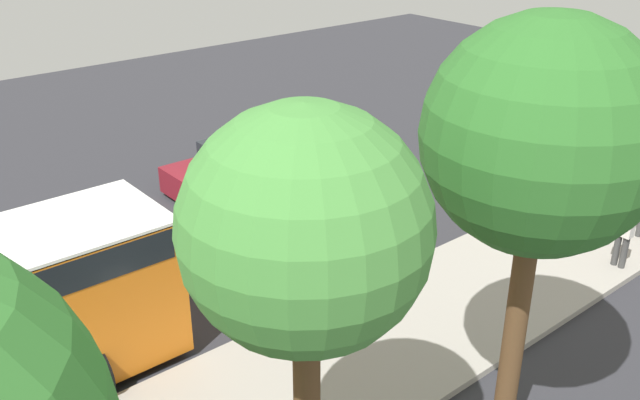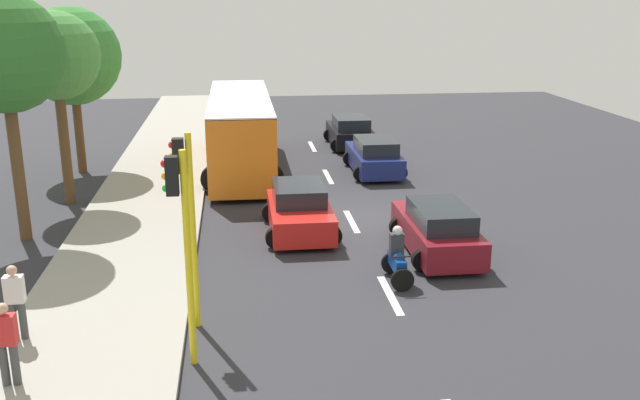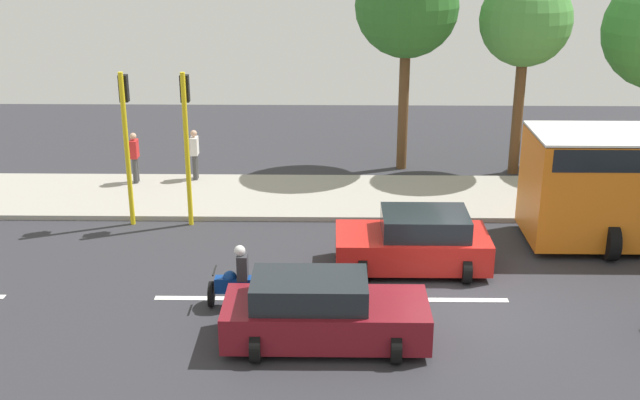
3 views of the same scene
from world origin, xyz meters
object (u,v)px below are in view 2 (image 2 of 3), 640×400
at_px(street_tree_center, 4,54).
at_px(motorcycle, 397,259).
at_px(car_maroon, 437,230).
at_px(car_dark_blue, 374,157).
at_px(street_tree_north, 72,56).
at_px(car_black, 350,132).
at_px(traffic_light_midblock, 187,204).
at_px(city_bus, 240,127).
at_px(pedestrian_near_signal, 15,300).
at_px(street_tree_south, 56,57).
at_px(car_red, 300,211).
at_px(pedestrian_by_tree, 7,341).
at_px(traffic_light_corner, 182,229).

bearing_deg(street_tree_center, motorcycle, 156.49).
height_order(car_maroon, car_dark_blue, same).
bearing_deg(street_tree_north, car_black, -162.76).
xyz_separation_m(car_black, street_tree_north, (12.16, 3.77, 4.14)).
relative_size(car_dark_blue, traffic_light_midblock, 0.93).
xyz_separation_m(car_dark_blue, motorcycle, (1.66, 11.55, -0.07)).
bearing_deg(city_bus, street_tree_north, -2.01).
bearing_deg(pedestrian_near_signal, car_maroon, -157.35).
bearing_deg(street_tree_south, car_red, 152.09).
height_order(motorcycle, street_tree_south, street_tree_south).
relative_size(city_bus, street_tree_center, 1.48).
distance_m(car_red, motorcycle, 4.81).
xyz_separation_m(pedestrian_near_signal, pedestrian_by_tree, (-0.38, 1.93, 0.00)).
height_order(car_black, traffic_light_midblock, traffic_light_midblock).
distance_m(traffic_light_midblock, street_tree_center, 8.99).
bearing_deg(motorcycle, street_tree_center, -23.51).
distance_m(car_red, street_tree_south, 10.08).
bearing_deg(pedestrian_near_signal, pedestrian_by_tree, 101.18).
height_order(motorcycle, traffic_light_midblock, traffic_light_midblock).
relative_size(city_bus, street_tree_south, 1.62).
relative_size(car_black, pedestrian_near_signal, 2.34).
bearing_deg(car_black, street_tree_north, 17.24).
bearing_deg(pedestrian_by_tree, city_bus, -104.83).
xyz_separation_m(motorcycle, traffic_light_corner, (5.20, 3.68, 2.29)).
bearing_deg(street_tree_south, car_maroon, 150.97).
height_order(traffic_light_corner, street_tree_north, street_tree_north).
distance_m(motorcycle, pedestrian_near_signal, 9.22).
distance_m(car_black, traffic_light_midblock, 20.26).
distance_m(car_maroon, traffic_light_midblock, 8.20).
bearing_deg(motorcycle, car_dark_blue, -98.17).
xyz_separation_m(motorcycle, pedestrian_by_tree, (8.50, 4.35, 0.42)).
relative_size(city_bus, pedestrian_by_tree, 6.51).
relative_size(traffic_light_corner, traffic_light_midblock, 1.00).
bearing_deg(street_tree_south, motorcycle, 140.03).
relative_size(car_maroon, city_bus, 0.39).
height_order(car_red, car_maroon, same).
bearing_deg(pedestrian_near_signal, city_bus, -107.87).
xyz_separation_m(car_dark_blue, city_bus, (5.56, -1.46, 1.13)).
relative_size(motorcycle, street_tree_center, 0.21).
distance_m(motorcycle, street_tree_north, 17.50).
distance_m(pedestrian_near_signal, traffic_light_corner, 4.31).
relative_size(city_bus, traffic_light_midblock, 2.44).
height_order(car_red, motorcycle, motorcycle).
xyz_separation_m(car_red, street_tree_center, (8.48, -0.35, 4.93)).
bearing_deg(street_tree_south, car_dark_blue, -165.55).
relative_size(car_red, traffic_light_corner, 0.86).
distance_m(city_bus, street_tree_north, 7.38).
bearing_deg(car_maroon, city_bus, -63.32).
bearing_deg(car_black, car_dark_blue, 91.48).
distance_m(city_bus, street_tree_south, 8.40).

